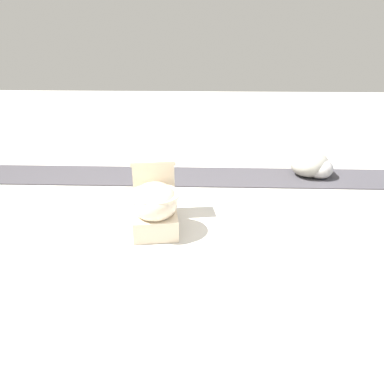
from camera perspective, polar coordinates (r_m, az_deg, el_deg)
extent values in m
plane|color=beige|center=(3.02, -3.00, -5.83)|extent=(14.00, 14.00, 0.00)
cube|color=#423F44|center=(4.06, 5.43, 2.27)|extent=(0.56, 8.00, 0.01)
cube|color=beige|center=(3.07, -5.62, -3.59)|extent=(0.64, 0.42, 0.17)
ellipsoid|color=beige|center=(2.90, -5.72, -1.42)|extent=(0.49, 0.42, 0.28)
cylinder|color=beige|center=(2.88, -5.76, -0.41)|extent=(0.44, 0.44, 0.03)
cube|color=beige|center=(3.16, -5.86, 1.95)|extent=(0.23, 0.36, 0.30)
cube|color=beige|center=(3.10, -5.99, 4.82)|extent=(0.25, 0.39, 0.04)
cylinder|color=silver|center=(3.10, -4.52, 5.31)|extent=(0.02, 0.02, 0.01)
ellipsoid|color=#ADA899|center=(4.26, 17.46, 4.17)|extent=(0.60, 0.59, 0.27)
ellipsoid|color=#B7B2AD|center=(4.24, 18.90, 3.41)|extent=(0.39, 0.38, 0.21)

